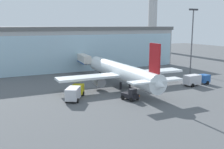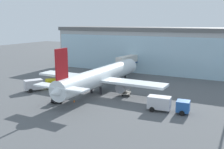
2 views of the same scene
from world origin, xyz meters
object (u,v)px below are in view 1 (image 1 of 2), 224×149
at_px(jet_bridge, 83,59).
at_px(airplane, 121,72).
at_px(fuel_truck, 196,79).
at_px(baggage_cart, 145,82).
at_px(safety_cone_nose, 139,95).
at_px(safety_cone_wingtip, 66,95).
at_px(pushback_tug, 130,95).
at_px(apron_light_mast, 192,36).
at_px(control_tower, 153,9).
at_px(catering_truck, 75,92).

distance_m(jet_bridge, airplane, 21.14).
distance_m(fuel_truck, baggage_cart, 12.49).
xyz_separation_m(safety_cone_nose, safety_cone_wingtip, (-13.44, 7.05, 0.00)).
relative_size(fuel_truck, pushback_tug, 2.06).
distance_m(baggage_cart, safety_cone_wingtip, 20.87).
bearing_deg(baggage_cart, apron_light_mast, 90.45).
height_order(control_tower, safety_cone_nose, control_tower).
height_order(fuel_truck, safety_cone_nose, fuel_truck).
xyz_separation_m(airplane, fuel_truck, (17.24, -6.44, -2.06)).
height_order(fuel_truck, safety_cone_wingtip, fuel_truck).
relative_size(jet_bridge, fuel_truck, 1.58).
bearing_deg(jet_bridge, airplane, -168.06).
bearing_deg(control_tower, airplane, -128.55).
height_order(control_tower, catering_truck, control_tower).
bearing_deg(jet_bridge, catering_truck, 163.38).
distance_m(baggage_cart, safety_cone_nose, 11.81).
bearing_deg(baggage_cart, pushback_tug, -60.92).
height_order(apron_light_mast, airplane, apron_light_mast).
bearing_deg(safety_cone_nose, baggage_cart, 51.71).
bearing_deg(catering_truck, baggage_cart, -42.94).
bearing_deg(pushback_tug, fuel_truck, -98.00).
xyz_separation_m(apron_light_mast, airplane, (-27.14, -6.52, -7.82)).
bearing_deg(control_tower, safety_cone_wingtip, -133.78).
height_order(catering_truck, safety_cone_wingtip, catering_truck).
distance_m(pushback_tug, safety_cone_nose, 3.21).
bearing_deg(airplane, fuel_truck, -109.81).
bearing_deg(pushback_tug, jet_bridge, -22.17).
xyz_separation_m(baggage_cart, safety_cone_wingtip, (-20.75, -2.21, -0.23)).
distance_m(jet_bridge, apron_light_mast, 33.36).
xyz_separation_m(control_tower, safety_cone_wingtip, (-73.62, -76.83, -23.59)).
bearing_deg(catering_truck, jet_bridge, 8.82).
relative_size(jet_bridge, baggage_cart, 3.73).
relative_size(apron_light_mast, baggage_cart, 6.10).
xyz_separation_m(airplane, catering_truck, (-13.28, -5.50, -2.06)).
height_order(control_tower, pushback_tug, control_tower).
bearing_deg(apron_light_mast, airplane, -166.50).
height_order(jet_bridge, control_tower, control_tower).
bearing_deg(baggage_cart, control_tower, 127.44).
distance_m(fuel_truck, safety_cone_wingtip, 31.74).
bearing_deg(safety_cone_nose, airplane, 85.31).
bearing_deg(safety_cone_nose, pushback_tug, -154.45).
xyz_separation_m(catering_truck, baggage_cart, (19.84, 5.45, -0.97)).
xyz_separation_m(apron_light_mast, baggage_cart, (-20.58, -6.57, -10.85)).
relative_size(jet_bridge, airplane, 0.34).
height_order(fuel_truck, pushback_tug, fuel_truck).
bearing_deg(safety_cone_nose, fuel_truck, 9.07).
bearing_deg(catering_truck, control_tower, -10.54).
xyz_separation_m(catering_truck, safety_cone_wingtip, (-0.92, 3.23, -1.19)).
relative_size(apron_light_mast, safety_cone_nose, 34.89).
bearing_deg(safety_cone_wingtip, fuel_truck, -7.57).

